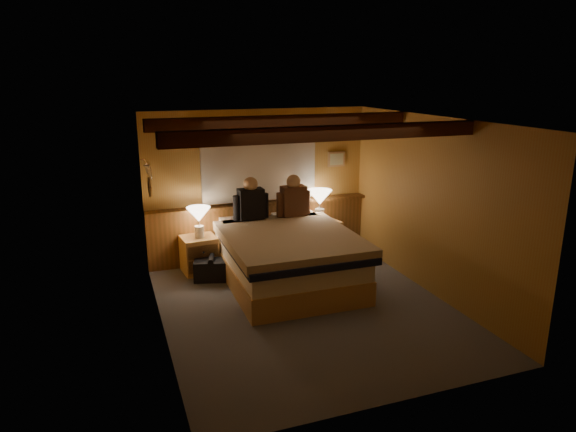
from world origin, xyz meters
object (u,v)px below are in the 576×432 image
lamp_right (320,199)px  duffel_bag (212,269)px  nightstand_left (199,254)px  nightstand_right (320,239)px  bed (288,257)px  person_left (251,202)px  lamp_left (199,216)px  person_right (293,199)px

lamp_right → duffel_bag: size_ratio=0.90×
nightstand_left → nightstand_right: size_ratio=0.85×
bed → nightstand_left: 1.43m
lamp_right → person_left: size_ratio=0.74×
nightstand_right → person_left: bearing=169.8°
lamp_left → duffel_bag: lamp_left is taller
nightstand_left → person_left: bearing=-10.0°
bed → person_left: (-0.29, 0.84, 0.64)m
bed → duffel_bag: bearing=153.1°
lamp_left → person_left: size_ratio=0.68×
lamp_right → person_right: bearing=-166.4°
nightstand_left → duffel_bag: 0.41m
person_right → duffel_bag: person_right is taller
nightstand_left → person_left: (0.81, -0.06, 0.76)m
nightstand_left → nightstand_right: bearing=-6.5°
lamp_left → lamp_right: lamp_right is taller
lamp_right → person_right: 0.52m
lamp_left → lamp_right: 1.97m
person_left → lamp_left: bearing=175.8°
duffel_bag → lamp_right: bearing=27.9°
nightstand_right → lamp_right: 0.66m
bed → nightstand_left: (-1.10, 0.90, -0.13)m
duffel_bag → person_right: bearing=27.4°
nightstand_right → duffel_bag: nightstand_right is taller
person_right → duffel_bag: size_ratio=1.20×
lamp_right → bed: bearing=-133.7°
nightstand_left → person_right: (1.49, -0.10, 0.76)m
nightstand_left → nightstand_right: (1.99, -0.02, 0.03)m
lamp_right → person_left: person_left is taller
nightstand_left → lamp_left: 0.61m
person_right → bed: bearing=-117.4°
person_right → lamp_right: bearing=11.9°
nightstand_left → person_right: bearing=-9.5°
person_left → person_right: (0.68, -0.04, -0.00)m
bed → person_right: person_right is taller
bed → duffel_bag: size_ratio=4.05×
person_left → bed: bearing=-72.5°
nightstand_left → duffel_bag: nightstand_left is taller
person_left → duffel_bag: person_left is taller
lamp_right → person_left: bearing=-175.9°
lamp_right → person_right: size_ratio=0.75×
lamp_right → lamp_left: bearing=-178.6°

